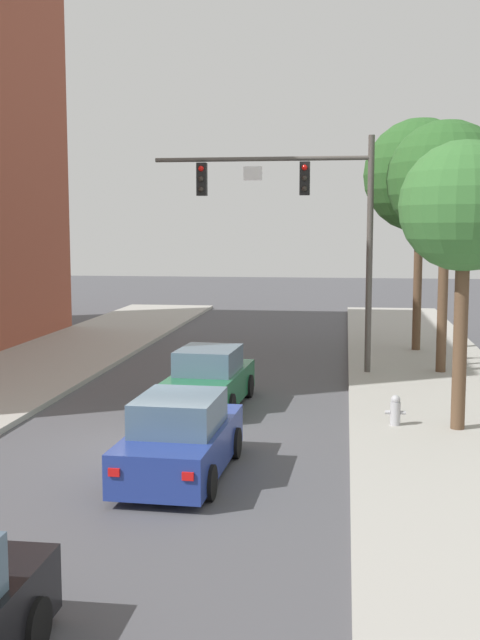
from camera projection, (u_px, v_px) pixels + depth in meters
The scene contains 9 objects.
ground_plane at pixel (164, 448), 17.14m from camera, with size 120.00×120.00×0.00m, color #4C4C51.
sidewalk_right at pixel (472, 456), 16.27m from camera, with size 5.00×60.00×0.15m, color #A8A59E.
traffic_signal_mast at pixel (307, 209), 25.10m from camera, with size 7.02×0.38×7.50m.
car_lead_green at pixel (210, 380), 21.06m from camera, with size 2.02×4.32×1.60m.
car_following_blue at pixel (181, 439), 15.15m from camera, with size 1.95×4.29×1.60m.
fire_hydrant at pixel (395, 410), 18.50m from camera, with size 0.48×0.24×0.72m.
street_tree_nearest at pixel (465, 208), 17.63m from camera, with size 2.94×2.94×6.57m.
street_tree_second at pixel (446, 181), 24.75m from camera, with size 3.72×3.72×7.98m.
street_tree_third at pixel (420, 176), 29.29m from camera, with size 4.21×4.21×8.67m.
Camera 1 is at (3.86, -16.33, 4.76)m, focal length 44.25 mm.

